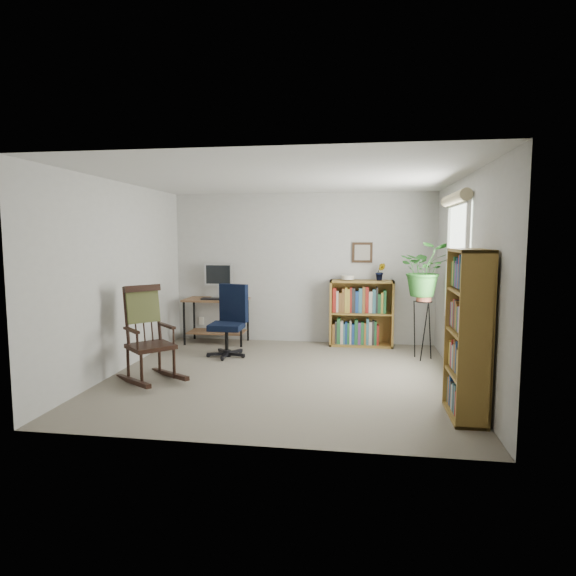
% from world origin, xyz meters
% --- Properties ---
extents(floor, '(4.20, 4.00, 0.00)m').
position_xyz_m(floor, '(0.00, 0.00, 0.00)').
color(floor, gray).
rests_on(floor, ground).
extents(ceiling, '(4.20, 4.00, 0.00)m').
position_xyz_m(ceiling, '(0.00, 0.00, 2.40)').
color(ceiling, silver).
rests_on(ceiling, ground).
extents(wall_back, '(4.20, 0.00, 2.40)m').
position_xyz_m(wall_back, '(0.00, 2.00, 1.20)').
color(wall_back, '#B3B2AF').
rests_on(wall_back, ground).
extents(wall_front, '(4.20, 0.00, 2.40)m').
position_xyz_m(wall_front, '(0.00, -2.00, 1.20)').
color(wall_front, '#B3B2AF').
rests_on(wall_front, ground).
extents(wall_left, '(0.00, 4.00, 2.40)m').
position_xyz_m(wall_left, '(-2.10, 0.00, 1.20)').
color(wall_left, '#B3B2AF').
rests_on(wall_left, ground).
extents(wall_right, '(0.00, 4.00, 2.40)m').
position_xyz_m(wall_right, '(2.10, 0.00, 1.20)').
color(wall_right, '#B3B2AF').
rests_on(wall_right, ground).
extents(window, '(0.12, 1.20, 1.50)m').
position_xyz_m(window, '(2.06, 0.30, 1.40)').
color(window, white).
rests_on(window, wall_right).
extents(desk, '(1.00, 0.55, 0.72)m').
position_xyz_m(desk, '(-1.35, 1.70, 0.36)').
color(desk, brown).
rests_on(desk, floor).
extents(monitor, '(0.46, 0.16, 0.56)m').
position_xyz_m(monitor, '(-1.35, 1.84, 1.00)').
color(monitor, '#B2B3B7').
rests_on(monitor, desk).
extents(keyboard, '(0.40, 0.15, 0.02)m').
position_xyz_m(keyboard, '(-1.35, 1.58, 0.73)').
color(keyboard, black).
rests_on(keyboard, desk).
extents(office_chair, '(0.70, 0.70, 1.04)m').
position_xyz_m(office_chair, '(-0.95, 0.86, 0.52)').
color(office_chair, black).
rests_on(office_chair, floor).
extents(rocking_chair, '(1.13, 1.11, 1.15)m').
position_xyz_m(rocking_chair, '(-1.52, -0.42, 0.58)').
color(rocking_chair, black).
rests_on(rocking_chair, floor).
extents(low_bookshelf, '(0.98, 0.33, 1.04)m').
position_xyz_m(low_bookshelf, '(0.95, 1.82, 0.52)').
color(low_bookshelf, olive).
rests_on(low_bookshelf, floor).
extents(tall_bookshelf, '(0.30, 0.70, 1.60)m').
position_xyz_m(tall_bookshelf, '(1.92, -1.06, 0.80)').
color(tall_bookshelf, olive).
rests_on(tall_bookshelf, floor).
extents(plant_stand, '(0.27, 0.27, 0.96)m').
position_xyz_m(plant_stand, '(1.80, 1.11, 0.48)').
color(plant_stand, black).
rests_on(plant_stand, floor).
extents(spider_plant, '(1.69, 1.88, 1.46)m').
position_xyz_m(spider_plant, '(1.80, 1.11, 1.62)').
color(spider_plant, '#266222').
rests_on(spider_plant, plant_stand).
extents(potted_plant_small, '(0.13, 0.24, 0.11)m').
position_xyz_m(potted_plant_small, '(1.23, 1.83, 1.09)').
color(potted_plant_small, '#266222').
rests_on(potted_plant_small, low_bookshelf).
extents(framed_picture, '(0.32, 0.04, 0.32)m').
position_xyz_m(framed_picture, '(0.95, 1.97, 1.46)').
color(framed_picture, black).
rests_on(framed_picture, wall_back).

